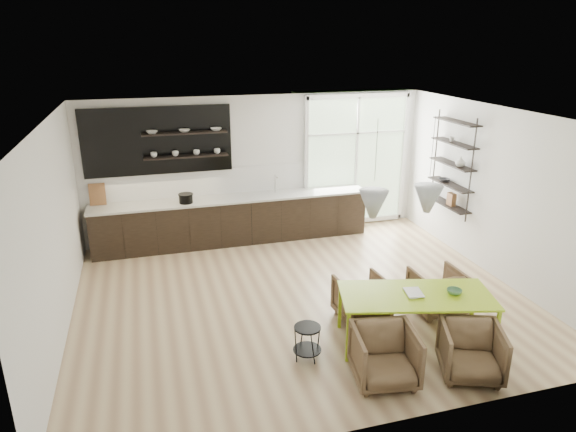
# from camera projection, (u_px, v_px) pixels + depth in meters

# --- Properties ---
(room) EXTENTS (7.02, 6.01, 2.91)m
(room) POSITION_uv_depth(u_px,v_px,m) (314.00, 189.00, 8.95)
(room) COLOR beige
(room) RESTS_ON ground
(kitchen_run) EXTENTS (5.54, 0.69, 2.75)m
(kitchen_run) POSITION_uv_depth(u_px,v_px,m) (229.00, 214.00, 10.35)
(kitchen_run) COLOR black
(kitchen_run) RESTS_ON ground
(right_shelving) EXTENTS (0.26, 1.22, 1.90)m
(right_shelving) POSITION_uv_depth(u_px,v_px,m) (453.00, 167.00, 9.68)
(right_shelving) COLOR black
(right_shelving) RESTS_ON ground
(dining_table) EXTENTS (2.17, 1.37, 0.73)m
(dining_table) POSITION_uv_depth(u_px,v_px,m) (416.00, 298.00, 6.84)
(dining_table) COLOR #A0CB17
(dining_table) RESTS_ON ground
(armchair_back_left) EXTENTS (0.74, 0.76, 0.65)m
(armchair_back_left) POSITION_uv_depth(u_px,v_px,m) (362.00, 298.00, 7.57)
(armchair_back_left) COLOR brown
(armchair_back_left) RESTS_ON ground
(armchair_back_right) EXTENTS (0.72, 0.74, 0.67)m
(armchair_back_right) POSITION_uv_depth(u_px,v_px,m) (437.00, 291.00, 7.77)
(armchair_back_right) COLOR brown
(armchair_back_right) RESTS_ON ground
(armchair_front_left) EXTENTS (0.85, 0.86, 0.69)m
(armchair_front_left) POSITION_uv_depth(u_px,v_px,m) (385.00, 356.00, 6.17)
(armchair_front_left) COLOR brown
(armchair_front_left) RESTS_ON ground
(armchair_front_right) EXTENTS (0.93, 0.94, 0.67)m
(armchair_front_right) POSITION_uv_depth(u_px,v_px,m) (471.00, 352.00, 6.27)
(armchair_front_right) COLOR brown
(armchair_front_right) RESTS_ON ground
(wire_stool) EXTENTS (0.37, 0.37, 0.47)m
(wire_stool) POSITION_uv_depth(u_px,v_px,m) (307.00, 338.00, 6.61)
(wire_stool) COLOR black
(wire_stool) RESTS_ON ground
(table_book) EXTENTS (0.27, 0.33, 0.03)m
(table_book) POSITION_uv_depth(u_px,v_px,m) (406.00, 293.00, 6.83)
(table_book) COLOR white
(table_book) RESTS_ON dining_table
(table_bowl) EXTENTS (0.21, 0.21, 0.06)m
(table_bowl) POSITION_uv_depth(u_px,v_px,m) (454.00, 292.00, 6.83)
(table_bowl) COLOR #4D7F56
(table_bowl) RESTS_ON dining_table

